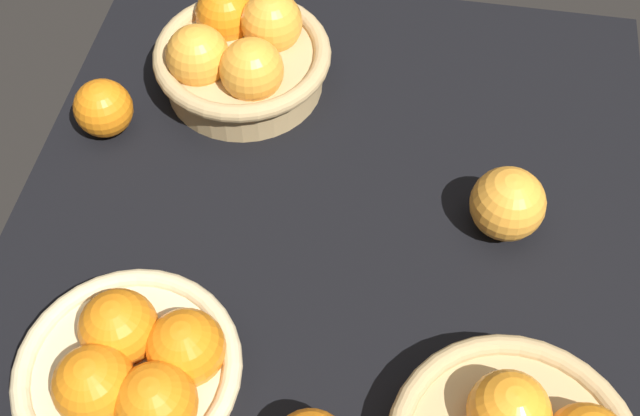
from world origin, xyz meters
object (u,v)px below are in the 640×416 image
basket_near_left (241,55)px  basket_near_right (134,371)px  loose_orange_back_gap (103,108)px  loose_orange_side_gap (508,204)px

basket_near_left → basket_near_right: bearing=-1.0°
basket_near_right → loose_orange_back_gap: 34.69cm
loose_orange_back_gap → loose_orange_side_gap: 48.25cm
basket_near_left → loose_orange_back_gap: (10.27, -14.53, -1.19)cm
basket_near_right → loose_orange_side_gap: basket_near_right is taller
basket_near_right → loose_orange_back_gap: (-31.81, -13.84, -0.58)cm
basket_near_left → loose_orange_back_gap: size_ratio=3.13×
loose_orange_side_gap → basket_near_right: bearing=-53.4°
loose_orange_back_gap → loose_orange_side_gap: (6.57, 47.80, 0.58)cm
basket_near_right → loose_orange_side_gap: 42.32cm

